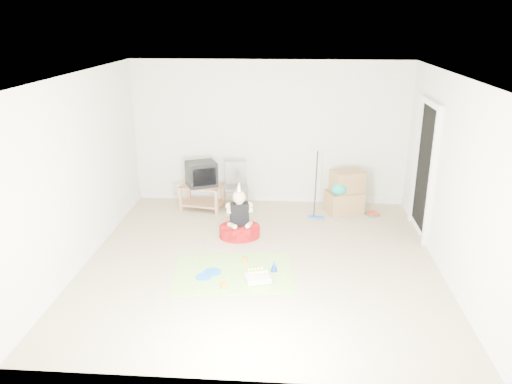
# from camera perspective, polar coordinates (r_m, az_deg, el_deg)

# --- Properties ---
(ground) EXTENTS (5.00, 5.00, 0.00)m
(ground) POSITION_cam_1_polar(r_m,az_deg,el_deg) (7.20, 0.57, -7.86)
(ground) COLOR tan
(ground) RESTS_ON ground
(doorway_recess) EXTENTS (0.02, 0.90, 2.05)m
(doorway_recess) POSITION_cam_1_polar(r_m,az_deg,el_deg) (8.19, 18.75, 2.25)
(doorway_recess) COLOR black
(doorway_recess) RESTS_ON ground
(tv_stand) EXTENTS (0.79, 0.57, 0.45)m
(tv_stand) POSITION_cam_1_polar(r_m,az_deg,el_deg) (9.01, -6.17, -0.35)
(tv_stand) COLOR #A16D49
(tv_stand) RESTS_ON ground
(crt_tv) EXTENTS (0.63, 0.59, 0.43)m
(crt_tv) POSITION_cam_1_polar(r_m,az_deg,el_deg) (8.88, -6.26, 2.08)
(crt_tv) COLOR black
(crt_tv) RESTS_ON tv_stand
(folding_chair) EXTENTS (0.47, 0.45, 0.90)m
(folding_chair) POSITION_cam_1_polar(r_m,az_deg,el_deg) (8.83, -2.26, 0.47)
(folding_chair) COLOR gray
(folding_chair) RESTS_ON ground
(cardboard_boxes) EXTENTS (0.71, 0.64, 0.76)m
(cardboard_boxes) POSITION_cam_1_polar(r_m,az_deg,el_deg) (8.92, 10.14, -0.10)
(cardboard_boxes) COLOR #987649
(cardboard_boxes) RESTS_ON ground
(floor_mop) EXTENTS (0.29, 0.38, 1.12)m
(floor_mop) POSITION_cam_1_polar(r_m,az_deg,el_deg) (8.61, 6.95, -1.37)
(floor_mop) COLOR blue
(floor_mop) RESTS_ON ground
(book_pile) EXTENTS (0.24, 0.27, 0.05)m
(book_pile) POSITION_cam_1_polar(r_m,az_deg,el_deg) (9.01, 13.16, -2.44)
(book_pile) COLOR #277650
(book_pile) RESTS_ON ground
(seated_woman) EXTENTS (0.76, 0.76, 0.92)m
(seated_woman) POSITION_cam_1_polar(r_m,az_deg,el_deg) (7.87, -1.90, -3.77)
(seated_woman) COLOR #9F0E11
(seated_woman) RESTS_ON ground
(party_mat) EXTENTS (1.72, 1.34, 0.01)m
(party_mat) POSITION_cam_1_polar(r_m,az_deg,el_deg) (6.89, -2.59, -9.18)
(party_mat) COLOR #EC3196
(party_mat) RESTS_ON ground
(birthday_cake) EXTENTS (0.38, 0.34, 0.15)m
(birthday_cake) POSITION_cam_1_polar(r_m,az_deg,el_deg) (6.65, 0.20, -9.89)
(birthday_cake) COLOR silver
(birthday_cake) RESTS_ON party_mat
(blue_plate_near) EXTENTS (0.29, 0.29, 0.01)m
(blue_plate_near) POSITION_cam_1_polar(r_m,az_deg,el_deg) (6.90, -5.00, -9.10)
(blue_plate_near) COLOR blue
(blue_plate_near) RESTS_ON party_mat
(blue_plate_far) EXTENTS (0.27, 0.27, 0.01)m
(blue_plate_far) POSITION_cam_1_polar(r_m,az_deg,el_deg) (6.79, -6.00, -9.61)
(blue_plate_far) COLOR blue
(blue_plate_far) RESTS_ON party_mat
(orange_cup_near) EXTENTS (0.09, 0.09, 0.08)m
(orange_cup_near) POSITION_cam_1_polar(r_m,az_deg,el_deg) (7.11, -1.28, -7.78)
(orange_cup_near) COLOR orange
(orange_cup_near) RESTS_ON party_mat
(orange_cup_far) EXTENTS (0.09, 0.09, 0.08)m
(orange_cup_far) POSITION_cam_1_polar(r_m,az_deg,el_deg) (6.51, -3.72, -10.57)
(orange_cup_far) COLOR orange
(orange_cup_far) RESTS_ON party_mat
(blue_party_hat) EXTENTS (0.13, 0.13, 0.14)m
(blue_party_hat) POSITION_cam_1_polar(r_m,az_deg,el_deg) (6.88, 2.06, -8.47)
(blue_party_hat) COLOR #1B37BD
(blue_party_hat) RESTS_ON party_mat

